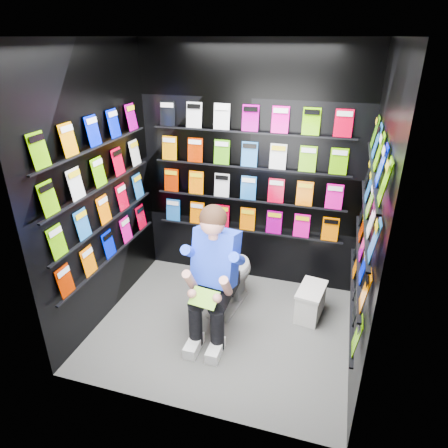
% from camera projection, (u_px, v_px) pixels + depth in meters
% --- Properties ---
extents(floor, '(2.40, 2.40, 0.00)m').
position_uv_depth(floor, '(223.00, 327.00, 3.94)').
color(floor, '#585856').
rests_on(floor, ground).
extents(ceiling, '(2.40, 2.40, 0.00)m').
position_uv_depth(ceiling, '(222.00, 36.00, 2.83)').
color(ceiling, white).
rests_on(ceiling, floor).
extents(wall_back, '(2.40, 0.04, 2.60)m').
position_uv_depth(wall_back, '(250.00, 171.00, 4.25)').
color(wall_back, black).
rests_on(wall_back, floor).
extents(wall_front, '(2.40, 0.04, 2.60)m').
position_uv_depth(wall_front, '(176.00, 264.00, 2.52)').
color(wall_front, black).
rests_on(wall_front, floor).
extents(wall_left, '(0.04, 2.00, 2.60)m').
position_uv_depth(wall_left, '(98.00, 191.00, 3.69)').
color(wall_left, black).
rests_on(wall_left, floor).
extents(wall_right, '(0.04, 2.00, 2.60)m').
position_uv_depth(wall_right, '(371.00, 223.00, 3.07)').
color(wall_right, black).
rests_on(wall_right, floor).
extents(comics_back, '(2.10, 0.06, 1.37)m').
position_uv_depth(comics_back, '(249.00, 171.00, 4.22)').
color(comics_back, red).
rests_on(comics_back, wall_back).
extents(comics_left, '(0.06, 1.70, 1.37)m').
position_uv_depth(comics_left, '(101.00, 191.00, 3.68)').
color(comics_left, red).
rests_on(comics_left, wall_left).
extents(comics_right, '(0.06, 1.70, 1.37)m').
position_uv_depth(comics_right, '(367.00, 222.00, 3.08)').
color(comics_right, red).
rests_on(comics_right, wall_right).
extents(toilet, '(0.52, 0.80, 0.73)m').
position_uv_depth(toilet, '(228.00, 275.00, 4.12)').
color(toilet, white).
rests_on(toilet, floor).
extents(longbox, '(0.28, 0.43, 0.30)m').
position_uv_depth(longbox, '(310.00, 303.00, 4.04)').
color(longbox, white).
rests_on(longbox, floor).
extents(longbox_lid, '(0.30, 0.45, 0.03)m').
position_uv_depth(longbox_lid, '(312.00, 289.00, 3.97)').
color(longbox_lid, white).
rests_on(longbox_lid, longbox).
extents(reader, '(0.64, 0.85, 1.45)m').
position_uv_depth(reader, '(216.00, 258.00, 3.62)').
color(reader, '#0526E5').
rests_on(reader, toilet).
extents(held_comic, '(0.26, 0.18, 0.10)m').
position_uv_depth(held_comic, '(204.00, 298.00, 3.40)').
color(held_comic, green).
rests_on(held_comic, reader).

